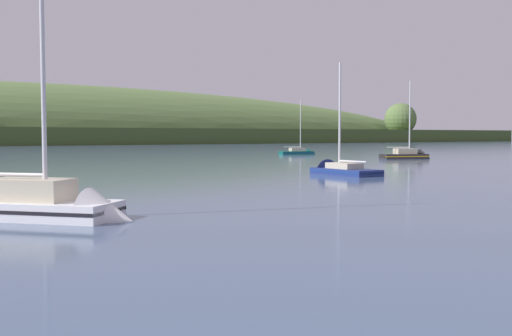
{
  "coord_description": "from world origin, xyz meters",
  "views": [
    {
      "loc": [
        -25.28,
        -1.45,
        3.11
      ],
      "look_at": [
        -4.14,
        28.89,
        1.05
      ],
      "focal_mm": 41.71,
      "sensor_mm": 36.0,
      "label": 1
    }
  ],
  "objects_px": {
    "sailboat_midwater_white": "(410,157)",
    "sailboat_outer_reach": "(300,154)",
    "sailboat_far_left": "(338,173)",
    "sailboat_near_mooring": "(47,213)"
  },
  "relations": [
    {
      "from": "sailboat_midwater_white",
      "to": "sailboat_outer_reach",
      "type": "relative_size",
      "value": 1.16
    },
    {
      "from": "sailboat_far_left",
      "to": "sailboat_outer_reach",
      "type": "height_order",
      "value": "sailboat_far_left"
    },
    {
      "from": "sailboat_near_mooring",
      "to": "sailboat_far_left",
      "type": "bearing_deg",
      "value": 74.79
    },
    {
      "from": "sailboat_near_mooring",
      "to": "sailboat_midwater_white",
      "type": "bearing_deg",
      "value": 77.69
    },
    {
      "from": "sailboat_outer_reach",
      "to": "sailboat_near_mooring",
      "type": "bearing_deg",
      "value": -120.46
    },
    {
      "from": "sailboat_midwater_white",
      "to": "sailboat_far_left",
      "type": "distance_m",
      "value": 32.98
    },
    {
      "from": "sailboat_far_left",
      "to": "sailboat_outer_reach",
      "type": "distance_m",
      "value": 47.2
    },
    {
      "from": "sailboat_far_left",
      "to": "sailboat_near_mooring",
      "type": "bearing_deg",
      "value": 118.1
    },
    {
      "from": "sailboat_near_mooring",
      "to": "sailboat_outer_reach",
      "type": "height_order",
      "value": "sailboat_near_mooring"
    },
    {
      "from": "sailboat_midwater_white",
      "to": "sailboat_near_mooring",
      "type": "bearing_deg",
      "value": -128.91
    }
  ]
}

